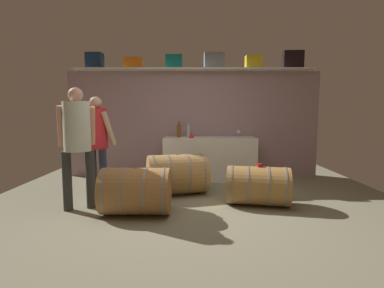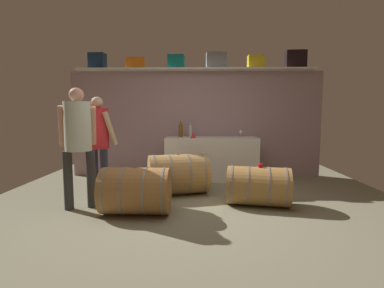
# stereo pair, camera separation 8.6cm
# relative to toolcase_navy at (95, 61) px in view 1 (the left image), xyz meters

# --- Properties ---
(ground_plane) EXTENTS (6.36, 7.87, 0.02)m
(ground_plane) POSITION_rel_toolcase_navy_xyz_m (1.97, -1.60, -2.37)
(ground_plane) COLOR gray
(back_wall_panel) EXTENTS (5.16, 0.10, 2.17)m
(back_wall_panel) POSITION_rel_toolcase_navy_xyz_m (1.97, 0.15, -1.27)
(back_wall_panel) COLOR gray
(back_wall_panel) RESTS_ON ground
(high_shelf_board) EXTENTS (4.75, 0.40, 0.03)m
(high_shelf_board) POSITION_rel_toolcase_navy_xyz_m (1.97, 0.00, -0.17)
(high_shelf_board) COLOR silver
(high_shelf_board) RESTS_ON back_wall_panel
(toolcase_navy) EXTENTS (0.33, 0.25, 0.31)m
(toolcase_navy) POSITION_rel_toolcase_navy_xyz_m (0.00, 0.00, 0.00)
(toolcase_navy) COLOR navy
(toolcase_navy) RESTS_ON high_shelf_board
(toolcase_orange) EXTENTS (0.36, 0.26, 0.22)m
(toolcase_orange) POSITION_rel_toolcase_navy_xyz_m (0.77, 0.00, -0.05)
(toolcase_orange) COLOR orange
(toolcase_orange) RESTS_ON high_shelf_board
(toolcase_teal) EXTENTS (0.33, 0.26, 0.27)m
(toolcase_teal) POSITION_rel_toolcase_navy_xyz_m (1.58, 0.00, -0.02)
(toolcase_teal) COLOR #107E7C
(toolcase_teal) RESTS_ON high_shelf_board
(toolcase_grey) EXTENTS (0.40, 0.26, 0.31)m
(toolcase_grey) POSITION_rel_toolcase_navy_xyz_m (2.38, 0.00, -0.00)
(toolcase_grey) COLOR gray
(toolcase_grey) RESTS_ON high_shelf_board
(toolcase_yellow) EXTENTS (0.32, 0.22, 0.25)m
(toolcase_yellow) POSITION_rel_toolcase_navy_xyz_m (3.17, 0.00, -0.03)
(toolcase_yellow) COLOR yellow
(toolcase_yellow) RESTS_ON high_shelf_board
(toolcase_black) EXTENTS (0.40, 0.24, 0.35)m
(toolcase_black) POSITION_rel_toolcase_navy_xyz_m (3.95, 0.00, 0.02)
(toolcase_black) COLOR black
(toolcase_black) RESTS_ON high_shelf_board
(work_cabinet) EXTENTS (1.81, 0.59, 0.85)m
(work_cabinet) POSITION_rel_toolcase_navy_xyz_m (2.29, -0.21, -1.94)
(work_cabinet) COLOR white
(work_cabinet) RESTS_ON ground
(wine_bottle_clear) EXTENTS (0.07, 0.07, 0.28)m
(wine_bottle_clear) POSITION_rel_toolcase_navy_xyz_m (1.87, -0.12, -1.39)
(wine_bottle_clear) COLOR #B1C0BF
(wine_bottle_clear) RESTS_ON work_cabinet
(wine_bottle_amber) EXTENTS (0.08, 0.08, 0.32)m
(wine_bottle_amber) POSITION_rel_toolcase_navy_xyz_m (1.68, -0.16, -1.37)
(wine_bottle_amber) COLOR brown
(wine_bottle_amber) RESTS_ON work_cabinet
(wine_glass) EXTENTS (0.08, 0.08, 0.13)m
(wine_glass) POSITION_rel_toolcase_navy_xyz_m (2.89, -0.04, -1.42)
(wine_glass) COLOR white
(wine_glass) RESTS_ON work_cabinet
(red_funnel) EXTENTS (0.11, 0.11, 0.12)m
(red_funnel) POSITION_rel_toolcase_navy_xyz_m (1.93, -0.40, -1.45)
(red_funnel) COLOR red
(red_funnel) RESTS_ON work_cabinet
(wine_barrel_near) EXTENTS (0.97, 0.71, 0.57)m
(wine_barrel_near) POSITION_rel_toolcase_navy_xyz_m (2.89, -1.85, -2.08)
(wine_barrel_near) COLOR olive
(wine_barrel_near) RESTS_ON ground
(wine_barrel_far) EXTENTS (0.89, 0.63, 0.63)m
(wine_barrel_far) POSITION_rel_toolcase_navy_xyz_m (1.21, -2.24, -2.05)
(wine_barrel_far) COLOR #9B6A38
(wine_barrel_far) RESTS_ON ground
(wine_barrel_flank) EXTENTS (1.08, 0.86, 0.66)m
(wine_barrel_flank) POSITION_rel_toolcase_navy_xyz_m (1.70, -1.28, -2.03)
(wine_barrel_flank) COLOR #A57E47
(wine_barrel_flank) RESTS_ON ground
(tasting_cup) EXTENTS (0.07, 0.07, 0.04)m
(tasting_cup) POSITION_rel_toolcase_navy_xyz_m (2.91, -1.85, -1.78)
(tasting_cup) COLOR red
(tasting_cup) RESTS_ON wine_barrel_near
(winemaker_pouring) EXTENTS (0.54, 0.49, 1.66)m
(winemaker_pouring) POSITION_rel_toolcase_navy_xyz_m (0.39, -2.02, -1.34)
(winemaker_pouring) COLOR #2F3233
(winemaker_pouring) RESTS_ON ground
(visitor_tasting) EXTENTS (0.50, 0.47, 1.58)m
(visitor_tasting) POSITION_rel_toolcase_navy_xyz_m (0.46, -1.41, -1.39)
(visitor_tasting) COLOR #28293B
(visitor_tasting) RESTS_ON ground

